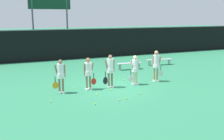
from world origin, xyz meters
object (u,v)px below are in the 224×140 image
Objects in this scene: player_2 at (110,68)px; tennis_ball_5 at (140,94)px; bench_courtside at (129,64)px; player_4 at (156,63)px; player_0 at (61,74)px; tennis_ball_6 at (97,94)px; tennis_ball_2 at (95,104)px; tennis_ball_3 at (74,88)px; tennis_ball_10 at (51,101)px; tennis_ball_4 at (119,100)px; player_1 at (88,71)px; tennis_ball_1 at (111,90)px; tennis_ball_7 at (126,98)px; bench_far at (160,60)px; tennis_ball_9 at (153,76)px; tennis_ball_8 at (124,80)px; scoreboard at (50,7)px; player_3 at (135,68)px.

tennis_ball_5 is at bearing -59.65° from player_2.
player_4 reaches higher than bench_courtside.
player_0 reaches higher than tennis_ball_6.
tennis_ball_2 is at bearing -122.19° from player_2.
tennis_ball_10 is (-1.49, -1.66, 0.00)m from tennis_ball_3.
tennis_ball_4 is at bearing -19.41° from tennis_ball_10.
tennis_ball_10 is at bearing -158.56° from player_1.
player_4 is (-0.14, -3.64, 0.67)m from bench_courtside.
tennis_ball_1 is at bearing -157.11° from player_4.
tennis_ball_7 is (1.05, -2.17, -0.95)m from player_1.
player_4 is 5.28m from tennis_ball_2.
tennis_ball_1 is (-3.09, -0.71, -1.04)m from player_4.
bench_courtside is 24.43× the size of tennis_ball_5.
player_1 is (1.43, 0.08, 0.00)m from player_0.
bench_far reaches higher than tennis_ball_2.
tennis_ball_2 is 2.57m from tennis_ball_5.
tennis_ball_2 is at bearing -176.73° from tennis_ball_4.
player_4 is 24.85× the size of tennis_ball_9.
tennis_ball_7 reaches higher than tennis_ball_8.
scoreboard reaches higher than tennis_ball_3.
bench_far is 31.29× the size of tennis_ball_6.
tennis_ball_1 is 2.18m from tennis_ball_8.
tennis_ball_4 is (-6.45, -6.60, -0.35)m from bench_far.
tennis_ball_4 reaches higher than tennis_ball_8.
scoreboard is 14.36m from tennis_ball_2.
bench_courtside is 25.07× the size of tennis_ball_4.
player_3 reaches higher than tennis_ball_5.
tennis_ball_10 is (-6.25, -1.34, -1.04)m from player_4.
tennis_ball_9 is (3.40, 1.23, -1.00)m from player_2.
tennis_ball_4 is at bearing -100.47° from tennis_ball_1.
tennis_ball_8 is at bearing 160.87° from player_4.
tennis_ball_2 is (-0.48, -2.33, -0.95)m from player_1.
player_0 is at bearing 58.15° from tennis_ball_10.
player_3 is 1.42m from tennis_ball_8.
player_1 is 1.45m from tennis_ball_6.
tennis_ball_2 is at bearing -110.44° from player_1.
tennis_ball_9 reaches higher than tennis_ball_10.
player_1 is 23.01× the size of tennis_ball_5.
tennis_ball_2 is 2.74m from tennis_ball_3.
scoreboard reaches higher than tennis_ball_7.
tennis_ball_6 is at bearing -154.12° from tennis_ball_1.
player_4 reaches higher than player_3.
tennis_ball_10 is (-2.86, 1.01, -0.00)m from tennis_ball_4.
player_4 is 4.89m from tennis_ball_3.
tennis_ball_2 is at bearing -32.62° from tennis_ball_10.
tennis_ball_9 is (4.58, 1.17, -0.95)m from player_1.
tennis_ball_4 is at bearing -62.73° from tennis_ball_3.
tennis_ball_1 is 2.26m from tennis_ball_2.
tennis_ball_8 is (1.31, 1.05, -1.00)m from player_2.
tennis_ball_8 is 1.02× the size of tennis_ball_10.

